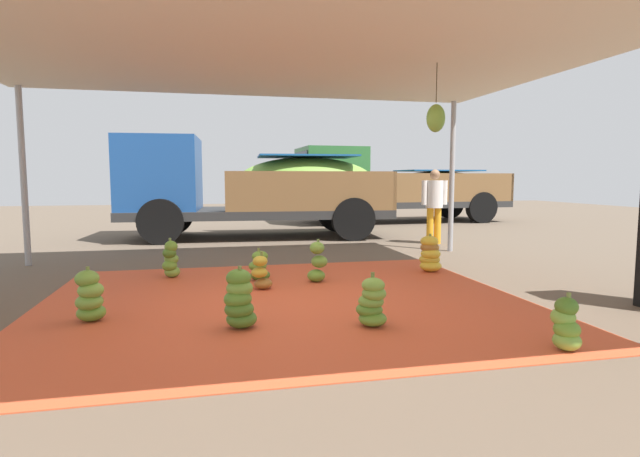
% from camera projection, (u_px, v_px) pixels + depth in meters
% --- Properties ---
extents(ground_plane, '(40.00, 40.00, 0.00)m').
position_uv_depth(ground_plane, '(260.00, 260.00, 8.76)').
color(ground_plane, brown).
extents(tarp_orange, '(5.57, 4.86, 0.01)m').
position_uv_depth(tarp_orange, '(285.00, 301.00, 5.85)').
color(tarp_orange, '#D1512D').
rests_on(tarp_orange, ground).
extents(tent_canopy, '(8.00, 7.00, 2.98)m').
position_uv_depth(tent_canopy, '(285.00, 46.00, 5.48)').
color(tent_canopy, '#9EA0A5').
rests_on(tent_canopy, ground).
extents(banana_bunch_0, '(0.38, 0.39, 0.52)m').
position_uv_depth(banana_bunch_0, '(372.00, 303.00, 4.82)').
color(banana_bunch_0, '#60932D').
rests_on(banana_bunch_0, tarp_orange).
extents(banana_bunch_1, '(0.33, 0.33, 0.58)m').
position_uv_depth(banana_bunch_1, '(171.00, 260.00, 7.16)').
color(banana_bunch_1, '#75A83D').
rests_on(banana_bunch_1, tarp_orange).
extents(banana_bunch_2, '(0.33, 0.33, 0.60)m').
position_uv_depth(banana_bunch_2, '(317.00, 263.00, 6.87)').
color(banana_bunch_2, '#60932D').
rests_on(banana_bunch_2, tarp_orange).
extents(banana_bunch_3, '(0.39, 0.42, 0.58)m').
position_uv_depth(banana_bunch_3, '(430.00, 255.00, 7.66)').
color(banana_bunch_3, gold).
rests_on(banana_bunch_3, tarp_orange).
extents(banana_bunch_4, '(0.43, 0.41, 0.60)m').
position_uv_depth(banana_bunch_4, '(239.00, 301.00, 4.76)').
color(banana_bunch_4, '#477523').
rests_on(banana_bunch_4, tarp_orange).
extents(banana_bunch_5, '(0.39, 0.37, 0.46)m').
position_uv_depth(banana_bunch_5, '(259.00, 267.00, 6.97)').
color(banana_bunch_5, '#477523').
rests_on(banana_bunch_5, tarp_orange).
extents(banana_bunch_6, '(0.34, 0.36, 0.56)m').
position_uv_depth(banana_bunch_6, '(90.00, 298.00, 4.96)').
color(banana_bunch_6, '#60932D').
rests_on(banana_bunch_6, tarp_orange).
extents(banana_bunch_7, '(0.28, 0.31, 0.48)m').
position_uv_depth(banana_bunch_7, '(566.00, 325.00, 4.15)').
color(banana_bunch_7, '#75A83D').
rests_on(banana_bunch_7, tarp_orange).
extents(banana_bunch_8, '(0.34, 0.31, 0.49)m').
position_uv_depth(banana_bunch_8, '(261.00, 274.00, 6.43)').
color(banana_bunch_8, '#996628').
rests_on(banana_bunch_8, tarp_orange).
extents(cargo_truck_main, '(6.45, 2.64, 2.40)m').
position_uv_depth(cargo_truck_main, '(251.00, 186.00, 12.07)').
color(cargo_truck_main, '#2D2D2D').
rests_on(cargo_truck_main, ground).
extents(cargo_truck_far, '(6.92, 2.53, 2.40)m').
position_uv_depth(cargo_truck_far, '(393.00, 186.00, 16.36)').
color(cargo_truck_far, '#2D2D2D').
rests_on(cargo_truck_far, ground).
extents(worker_0, '(0.60, 0.37, 1.63)m').
position_uv_depth(worker_0, '(434.00, 201.00, 10.88)').
color(worker_0, orange).
rests_on(worker_0, ground).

